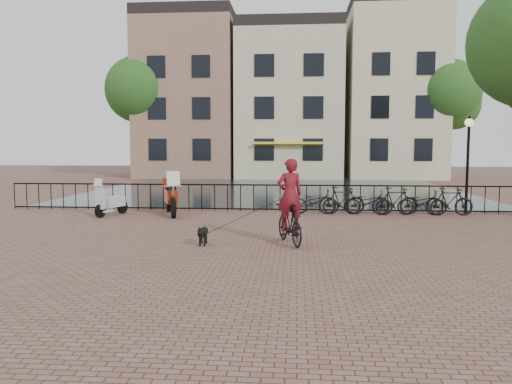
# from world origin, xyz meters

# --- Properties ---
(ground) EXTENTS (100.00, 100.00, 0.00)m
(ground) POSITION_xyz_m (0.00, 0.00, 0.00)
(ground) COLOR brown
(ground) RESTS_ON ground
(canal_water) EXTENTS (20.00, 20.00, 0.00)m
(canal_water) POSITION_xyz_m (0.00, 17.30, 0.00)
(canal_water) COLOR black
(canal_water) RESTS_ON ground
(railing) EXTENTS (20.00, 0.05, 1.02)m
(railing) POSITION_xyz_m (0.00, 8.00, 0.50)
(railing) COLOR black
(railing) RESTS_ON ground
(canal_house_left) EXTENTS (7.50, 9.00, 12.80)m
(canal_house_left) POSITION_xyz_m (-7.50, 30.00, 6.40)
(canal_house_left) COLOR #8C5C51
(canal_house_left) RESTS_ON ground
(canal_house_mid) EXTENTS (8.00, 9.50, 11.80)m
(canal_house_mid) POSITION_xyz_m (0.50, 30.00, 5.90)
(canal_house_mid) COLOR #C1B192
(canal_house_mid) RESTS_ON ground
(canal_house_right) EXTENTS (7.00, 9.00, 13.30)m
(canal_house_right) POSITION_xyz_m (8.50, 30.00, 6.65)
(canal_house_right) COLOR beige
(canal_house_right) RESTS_ON ground
(tree_far_left) EXTENTS (5.04, 5.04, 9.27)m
(tree_far_left) POSITION_xyz_m (-11.00, 27.00, 6.73)
(tree_far_left) COLOR black
(tree_far_left) RESTS_ON ground
(tree_far_right) EXTENTS (4.76, 4.76, 8.76)m
(tree_far_right) POSITION_xyz_m (12.00, 27.00, 6.35)
(tree_far_right) COLOR black
(tree_far_right) RESTS_ON ground
(lamp_post) EXTENTS (0.30, 0.30, 3.45)m
(lamp_post) POSITION_xyz_m (7.20, 7.60, 2.38)
(lamp_post) COLOR black
(lamp_post) RESTS_ON ground
(cyclist) EXTENTS (1.11, 1.92, 2.53)m
(cyclist) POSITION_xyz_m (0.96, 1.73, 0.96)
(cyclist) COLOR black
(cyclist) RESTS_ON ground
(dog) EXTENTS (0.29, 0.77, 0.51)m
(dog) POSITION_xyz_m (-1.20, 1.44, 0.26)
(dog) COLOR black
(dog) RESTS_ON ground
(motorcycle) EXTENTS (1.31, 2.36, 1.65)m
(motorcycle) POSITION_xyz_m (-3.39, 6.77, 0.83)
(motorcycle) COLOR maroon
(motorcycle) RESTS_ON ground
(scooter) EXTENTS (0.90, 1.55, 1.39)m
(scooter) POSITION_xyz_m (-5.45, 6.41, 0.70)
(scooter) COLOR beige
(scooter) RESTS_ON ground
(parked_bike_0) EXTENTS (1.73, 0.65, 0.90)m
(parked_bike_0) POSITION_xyz_m (1.80, 7.40, 0.45)
(parked_bike_0) COLOR black
(parked_bike_0) RESTS_ON ground
(parked_bike_1) EXTENTS (1.69, 0.57, 1.00)m
(parked_bike_1) POSITION_xyz_m (2.75, 7.40, 0.50)
(parked_bike_1) COLOR black
(parked_bike_1) RESTS_ON ground
(parked_bike_2) EXTENTS (1.79, 0.88, 0.90)m
(parked_bike_2) POSITION_xyz_m (3.70, 7.40, 0.45)
(parked_bike_2) COLOR black
(parked_bike_2) RESTS_ON ground
(parked_bike_3) EXTENTS (1.72, 0.71, 1.00)m
(parked_bike_3) POSITION_xyz_m (4.65, 7.40, 0.50)
(parked_bike_3) COLOR black
(parked_bike_3) RESTS_ON ground
(parked_bike_4) EXTENTS (1.74, 0.68, 0.90)m
(parked_bike_4) POSITION_xyz_m (5.60, 7.40, 0.45)
(parked_bike_4) COLOR black
(parked_bike_4) RESTS_ON ground
(parked_bike_5) EXTENTS (1.67, 0.49, 1.00)m
(parked_bike_5) POSITION_xyz_m (6.55, 7.40, 0.50)
(parked_bike_5) COLOR black
(parked_bike_5) RESTS_ON ground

